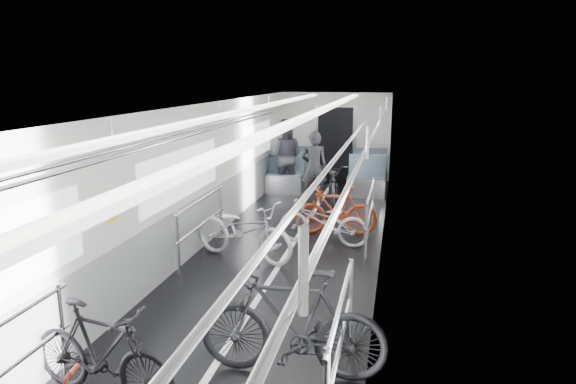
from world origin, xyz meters
name	(u,v)px	position (x,y,z in m)	size (l,w,h in m)	color
car_shell	(300,174)	(0.00, 1.78, 1.13)	(3.02, 14.01, 2.41)	black
bike_left_mid	(102,353)	(-0.77, -3.47, 0.47)	(0.44, 1.55, 0.93)	black
bike_left_far	(244,230)	(-0.61, 0.28, 0.47)	(0.63, 1.80, 0.95)	silver
bike_right_near	(293,323)	(0.80, -2.73, 0.55)	(0.52, 1.84, 1.10)	black
bike_right_mid	(323,221)	(0.51, 1.25, 0.41)	(0.55, 1.58, 0.83)	#B5B4B9
bike_right_far	(336,211)	(0.65, 1.86, 0.45)	(0.43, 1.51, 0.90)	#9F3113
bike_aisle	(333,184)	(0.33, 4.03, 0.49)	(0.65, 1.88, 0.99)	black
person_standing	(314,168)	(-0.13, 4.13, 0.82)	(0.60, 0.39, 1.64)	black
person_seated	(285,156)	(-0.99, 5.01, 0.91)	(0.89, 0.69, 1.82)	#2A2930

